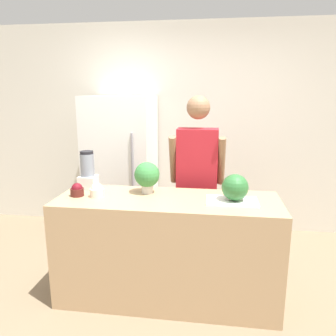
{
  "coord_description": "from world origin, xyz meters",
  "views": [
    {
      "loc": [
        0.36,
        -2.22,
        1.74
      ],
      "look_at": [
        0.0,
        0.35,
        1.15
      ],
      "focal_mm": 35.0,
      "sensor_mm": 36.0,
      "label": 1
    }
  ],
  "objects_px": {
    "refrigerator": "(122,168)",
    "potted_plant": "(147,176)",
    "bowl_cream": "(97,191)",
    "blender": "(88,172)",
    "watermelon": "(235,187)",
    "bowl_cherries": "(77,190)",
    "person": "(197,181)"
  },
  "relations": [
    {
      "from": "refrigerator",
      "to": "person",
      "type": "bearing_deg",
      "value": -34.34
    },
    {
      "from": "watermelon",
      "to": "bowl_cherries",
      "type": "bearing_deg",
      "value": -178.87
    },
    {
      "from": "watermelon",
      "to": "potted_plant",
      "type": "height_order",
      "value": "potted_plant"
    },
    {
      "from": "refrigerator",
      "to": "bowl_cherries",
      "type": "bearing_deg",
      "value": -91.06
    },
    {
      "from": "person",
      "to": "blender",
      "type": "bearing_deg",
      "value": -157.03
    },
    {
      "from": "person",
      "to": "bowl_cream",
      "type": "distance_m",
      "value": 1.01
    },
    {
      "from": "bowl_cream",
      "to": "potted_plant",
      "type": "relative_size",
      "value": 0.43
    },
    {
      "from": "refrigerator",
      "to": "watermelon",
      "type": "relative_size",
      "value": 8.12
    },
    {
      "from": "person",
      "to": "bowl_cream",
      "type": "height_order",
      "value": "person"
    },
    {
      "from": "watermelon",
      "to": "potted_plant",
      "type": "bearing_deg",
      "value": 169.36
    },
    {
      "from": "watermelon",
      "to": "blender",
      "type": "relative_size",
      "value": 0.61
    },
    {
      "from": "person",
      "to": "bowl_cherries",
      "type": "xyz_separation_m",
      "value": [
        -0.97,
        -0.62,
        0.05
      ]
    },
    {
      "from": "potted_plant",
      "to": "bowl_cherries",
      "type": "bearing_deg",
      "value": -163.89
    },
    {
      "from": "potted_plant",
      "to": "refrigerator",
      "type": "bearing_deg",
      "value": 116.16
    },
    {
      "from": "watermelon",
      "to": "bowl_cherries",
      "type": "height_order",
      "value": "watermelon"
    },
    {
      "from": "refrigerator",
      "to": "potted_plant",
      "type": "bearing_deg",
      "value": -63.84
    },
    {
      "from": "bowl_cream",
      "to": "blender",
      "type": "height_order",
      "value": "blender"
    },
    {
      "from": "person",
      "to": "blender",
      "type": "height_order",
      "value": "person"
    },
    {
      "from": "person",
      "to": "potted_plant",
      "type": "bearing_deg",
      "value": -131.42
    },
    {
      "from": "refrigerator",
      "to": "bowl_cherries",
      "type": "distance_m",
      "value": 1.27
    },
    {
      "from": "person",
      "to": "watermelon",
      "type": "relative_size",
      "value": 8.16
    },
    {
      "from": "bowl_cherries",
      "to": "person",
      "type": "bearing_deg",
      "value": 32.65
    },
    {
      "from": "watermelon",
      "to": "blender",
      "type": "distance_m",
      "value": 1.3
    },
    {
      "from": "refrigerator",
      "to": "person",
      "type": "height_order",
      "value": "person"
    },
    {
      "from": "bowl_cream",
      "to": "blender",
      "type": "relative_size",
      "value": 0.34
    },
    {
      "from": "person",
      "to": "bowl_cherries",
      "type": "height_order",
      "value": "person"
    },
    {
      "from": "bowl_cherries",
      "to": "bowl_cream",
      "type": "bearing_deg",
      "value": 1.44
    },
    {
      "from": "refrigerator",
      "to": "blender",
      "type": "height_order",
      "value": "refrigerator"
    },
    {
      "from": "person",
      "to": "blender",
      "type": "distance_m",
      "value": 1.05
    },
    {
      "from": "bowl_cherries",
      "to": "potted_plant",
      "type": "xyz_separation_m",
      "value": [
        0.57,
        0.16,
        0.11
      ]
    },
    {
      "from": "watermelon",
      "to": "bowl_cream",
      "type": "height_order",
      "value": "watermelon"
    },
    {
      "from": "person",
      "to": "bowl_cherries",
      "type": "relative_size",
      "value": 15.44
    }
  ]
}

